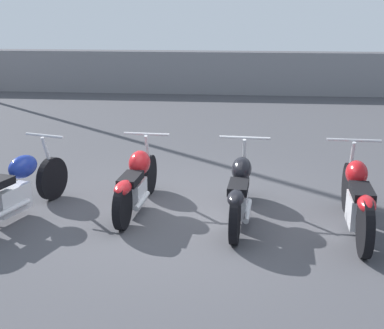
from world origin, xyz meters
TOP-DOWN VIEW (x-y plane):
  - ground_plane at (0.00, 0.00)m, footprint 60.00×60.00m
  - fence_back at (0.00, 10.66)m, footprint 40.00×0.04m
  - motorcycle_slot_1 at (-2.30, -0.32)m, footprint 0.86×2.15m
  - motorcycle_slot_2 at (-0.76, 0.17)m, footprint 0.68×1.99m
  - motorcycle_slot_3 at (0.66, -0.07)m, footprint 0.71×2.11m
  - motorcycle_slot_4 at (2.10, -0.31)m, footprint 0.70×2.10m

SIDE VIEW (x-z plane):
  - ground_plane at x=0.00m, z-range 0.00..0.00m
  - motorcycle_slot_2 at x=-0.76m, z-range -0.07..0.89m
  - motorcycle_slot_3 at x=0.66m, z-range -0.07..0.90m
  - motorcycle_slot_1 at x=-2.30m, z-range -0.08..0.91m
  - motorcycle_slot_4 at x=2.10m, z-range -0.08..0.96m
  - fence_back at x=0.00m, z-range 0.00..1.36m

